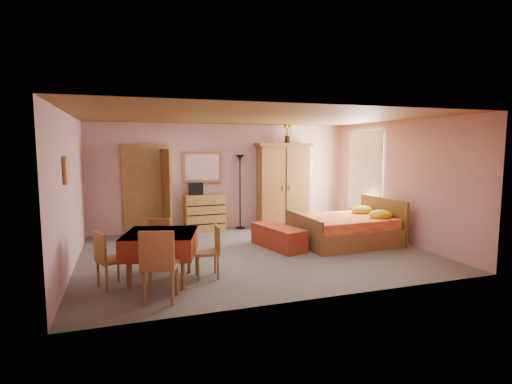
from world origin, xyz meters
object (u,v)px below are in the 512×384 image
object	(u,v)px
wardrobe	(283,185)
bed	(345,222)
floor_lamp	(240,192)
sunflower_vase	(288,133)
dining_table	(161,257)
chair_east	(207,252)
chest_of_drawers	(205,213)
bench	(278,237)
chair_north	(157,245)
chair_west	(112,259)
wall_mirror	(202,167)
chair_south	(160,264)
stereo	(196,189)

from	to	relation	value
wardrobe	bed	bearing A→B (deg)	-69.49
floor_lamp	bed	size ratio (longest dim) A/B	0.91
sunflower_vase	dining_table	size ratio (longest dim) A/B	0.50
bed	dining_table	xyz separation A→B (m)	(-3.92, -1.22, -0.09)
dining_table	chair_east	distance (m)	0.70
chest_of_drawers	bench	world-z (taller)	chest_of_drawers
floor_lamp	wardrobe	distance (m)	1.10
chair_north	chair_east	bearing A→B (deg)	157.61
bench	sunflower_vase	bearing A→B (deg)	62.70
chest_of_drawers	chair_east	distance (m)	3.46
chair_west	bed	bearing A→B (deg)	80.43
wall_mirror	chair_south	distance (m)	4.68
bench	chair_east	distance (m)	2.22
sunflower_vase	bench	size ratio (longest dim) A/B	0.39
sunflower_vase	chair_west	size ratio (longest dim) A/B	0.61
chest_of_drawers	wall_mirror	world-z (taller)	wall_mirror
stereo	bed	world-z (taller)	stereo
floor_lamp	chair_west	size ratio (longest dim) A/B	2.20
wall_mirror	stereo	size ratio (longest dim) A/B	2.98
stereo	chair_north	xyz separation A→B (m)	(-1.15, -2.75, -0.63)
floor_lamp	chair_west	world-z (taller)	floor_lamp
wardrobe	chair_north	bearing A→B (deg)	-137.44
floor_lamp	bed	distance (m)	2.79
wall_mirror	dining_table	bearing A→B (deg)	-107.25
sunflower_vase	bench	distance (m)	3.11
dining_table	chair_west	distance (m)	0.70
chest_of_drawers	chair_east	world-z (taller)	chest_of_drawers
chest_of_drawers	floor_lamp	bearing A→B (deg)	2.54
bed	chair_south	distance (m)	4.47
wall_mirror	chest_of_drawers	bearing A→B (deg)	-86.78
floor_lamp	wardrobe	size ratio (longest dim) A/B	0.87
sunflower_vase	bench	xyz separation A→B (m)	(-1.02, -1.98, -2.17)
sunflower_vase	chair_west	xyz separation A→B (m)	(-4.17, -3.33, -1.97)
wardrobe	chair_east	size ratio (longest dim) A/B	2.59
chest_of_drawers	chair_east	bearing A→B (deg)	-101.85
floor_lamp	bed	world-z (taller)	floor_lamp
dining_table	wardrobe	bearing A→B (deg)	44.44
wardrobe	bench	world-z (taller)	wardrobe
wall_mirror	floor_lamp	xyz separation A→B (m)	(0.92, -0.15, -0.63)
stereo	floor_lamp	bearing A→B (deg)	0.43
chair_south	chair_west	world-z (taller)	chair_south
wardrobe	chair_north	size ratio (longest dim) A/B	2.58
floor_lamp	bed	bearing A→B (deg)	-52.68
bed	chair_south	size ratio (longest dim) A/B	2.05
wall_mirror	wardrobe	distance (m)	2.08
sunflower_vase	chair_east	size ratio (longest dim) A/B	0.63
wall_mirror	wardrobe	bearing A→B (deg)	-5.19
wardrobe	chair_west	bearing A→B (deg)	-136.10
dining_table	chair_west	size ratio (longest dim) A/B	1.23
chair_south	sunflower_vase	bearing A→B (deg)	65.45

